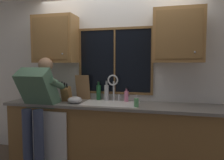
% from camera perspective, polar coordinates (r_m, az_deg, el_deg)
% --- Properties ---
extents(back_wall, '(5.42, 0.12, 2.55)m').
position_cam_1_polar(back_wall, '(3.27, 1.31, 0.84)').
color(back_wall, silver).
rests_on(back_wall, floor).
extents(window_glass, '(1.10, 0.02, 0.95)m').
position_cam_1_polar(window_glass, '(3.20, 0.77, 5.24)').
color(window_glass, black).
extents(window_frame_top, '(1.17, 0.02, 0.04)m').
position_cam_1_polar(window_frame_top, '(3.23, 0.74, 14.00)').
color(window_frame_top, brown).
extents(window_frame_bottom, '(1.17, 0.02, 0.04)m').
position_cam_1_polar(window_frame_bottom, '(3.22, 0.72, -3.55)').
color(window_frame_bottom, brown).
extents(window_frame_left, '(0.03, 0.02, 0.95)m').
position_cam_1_polar(window_frame_left, '(3.36, -8.79, 5.15)').
color(window_frame_left, brown).
extents(window_frame_right, '(0.03, 0.02, 0.95)m').
position_cam_1_polar(window_frame_right, '(3.12, 11.01, 5.18)').
color(window_frame_right, brown).
extents(window_mullion_center, '(0.02, 0.02, 0.95)m').
position_cam_1_polar(window_mullion_center, '(3.19, 0.72, 5.24)').
color(window_mullion_center, brown).
extents(lower_cabinet_run, '(3.02, 0.58, 0.88)m').
position_cam_1_polar(lower_cabinet_run, '(3.10, -0.13, -15.16)').
color(lower_cabinet_run, olive).
rests_on(lower_cabinet_run, floor).
extents(countertop, '(3.08, 0.62, 0.04)m').
position_cam_1_polar(countertop, '(2.96, -0.22, -6.87)').
color(countertop, slate).
rests_on(countertop, lower_cabinet_run).
extents(dishwasher_front, '(0.60, 0.02, 0.74)m').
position_cam_1_polar(dishwasher_front, '(3.13, -17.54, -14.87)').
color(dishwasher_front, white).
extents(upper_cabinet_left, '(0.66, 0.36, 0.72)m').
position_cam_1_polar(upper_cabinet_left, '(3.39, -15.30, 10.71)').
color(upper_cabinet_left, '#9E703D').
extents(upper_cabinet_right, '(0.66, 0.36, 0.72)m').
position_cam_1_polar(upper_cabinet_right, '(2.99, 17.68, 11.52)').
color(upper_cabinet_right, '#9E703D').
extents(sink, '(0.80, 0.46, 0.21)m').
position_cam_1_polar(sink, '(2.99, -0.48, -8.28)').
color(sink, silver).
rests_on(sink, lower_cabinet_run).
extents(faucet, '(0.18, 0.09, 0.40)m').
position_cam_1_polar(faucet, '(3.10, 0.45, -1.24)').
color(faucet, silver).
rests_on(faucet, countertop).
extents(person_standing, '(0.53, 0.68, 1.57)m').
position_cam_1_polar(person_standing, '(3.05, -19.69, -5.55)').
color(person_standing, '#384260').
rests_on(person_standing, floor).
extents(knife_block, '(0.12, 0.18, 0.32)m').
position_cam_1_polar(knife_block, '(3.19, -12.46, -3.80)').
color(knife_block, brown).
rests_on(knife_block, countertop).
extents(cutting_board, '(0.22, 0.10, 0.39)m').
position_cam_1_polar(cutting_board, '(3.29, -8.05, -2.03)').
color(cutting_board, '#997047').
rests_on(cutting_board, countertop).
extents(mixing_bowl, '(0.20, 0.20, 0.10)m').
position_cam_1_polar(mixing_bowl, '(3.02, -10.21, -5.44)').
color(mixing_bowl, '#B7B7BC').
rests_on(mixing_bowl, countertop).
extents(soap_dispenser, '(0.06, 0.07, 0.16)m').
position_cam_1_polar(soap_dispenser, '(2.72, 6.72, -6.14)').
color(soap_dispenser, '#59A566').
rests_on(soap_dispenser, countertop).
extents(bottle_green_glass, '(0.06, 0.06, 0.20)m').
position_cam_1_polar(bottle_green_glass, '(3.10, 3.99, -4.41)').
color(bottle_green_glass, pink).
rests_on(bottle_green_glass, countertop).
extents(bottle_tall_clear, '(0.07, 0.07, 0.31)m').
position_cam_1_polar(bottle_tall_clear, '(3.17, -1.52, -3.39)').
color(bottle_tall_clear, '#B7B7BC').
rests_on(bottle_tall_clear, countertop).
extents(bottle_amber_small, '(0.07, 0.07, 0.30)m').
position_cam_1_polar(bottle_amber_small, '(3.24, -3.72, -3.35)').
color(bottle_amber_small, '#1E592D').
rests_on(bottle_amber_small, countertop).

